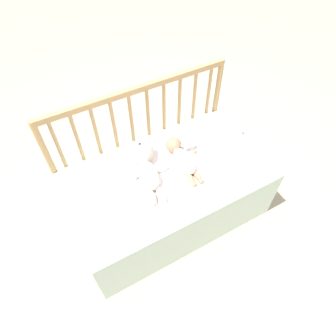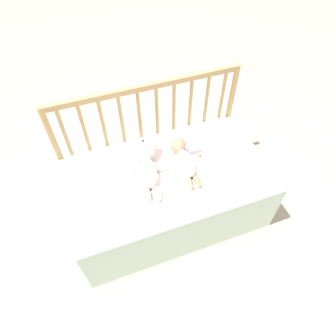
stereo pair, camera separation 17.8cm
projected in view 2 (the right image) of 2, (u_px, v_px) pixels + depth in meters
ground_plane at (168, 211)px, 2.16m from camera, size 12.00×12.00×0.00m
crib_mattress at (168, 194)px, 1.99m from camera, size 1.24×0.70×0.43m
crib_rail at (148, 117)px, 1.93m from camera, size 1.24×0.04×0.83m
blanket at (165, 173)px, 1.83m from camera, size 0.76×0.55×0.01m
teddy_bear at (146, 161)px, 1.81m from camera, size 0.28×0.44×0.16m
baby at (184, 159)px, 1.85m from camera, size 0.27×0.38×0.10m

